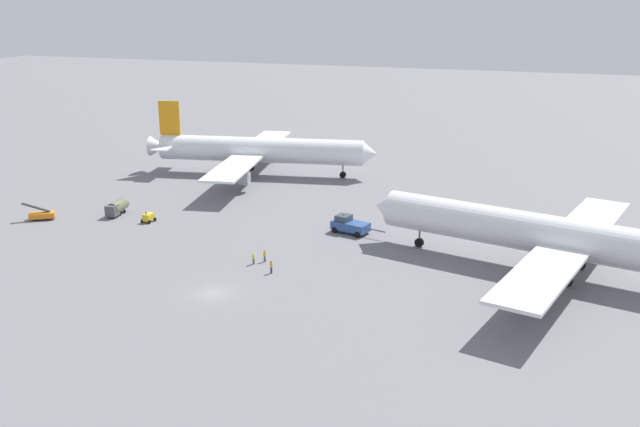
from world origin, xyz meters
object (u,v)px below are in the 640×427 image
object	(u,v)px
ground_crew_wing_walker_right	(253,258)
ground_crew_ramp_agent_by_cones	(265,256)
airliner_being_pushed	(555,237)
pushback_tug	(350,225)
gse_gpu_cart_small	(148,217)
airliner_at_gate_left	(259,150)
gse_belt_loader_portside	(42,215)
ground_crew_marshaller_foreground	(271,267)
gse_fuel_bowser_stubby	(117,207)

from	to	relation	value
ground_crew_wing_walker_right	ground_crew_ramp_agent_by_cones	bearing A→B (deg)	52.08
airliner_being_pushed	pushback_tug	world-z (taller)	airliner_being_pushed
pushback_tug	ground_crew_ramp_agent_by_cones	distance (m)	17.53
gse_gpu_cart_small	ground_crew_wing_walker_right	bearing A→B (deg)	-25.05
airliner_at_gate_left	gse_belt_loader_portside	world-z (taller)	airliner_at_gate_left
ground_crew_marshaller_foreground	gse_fuel_bowser_stubby	bearing A→B (deg)	156.75
pushback_tug	gse_fuel_bowser_stubby	distance (m)	39.71
gse_gpu_cart_small	ground_crew_marshaller_foreground	world-z (taller)	gse_gpu_cart_small
gse_belt_loader_portside	ground_crew_marshaller_foreground	size ratio (longest dim) A/B	2.79
gse_fuel_bowser_stubby	ground_crew_wing_walker_right	distance (m)	33.86
airliner_at_gate_left	gse_belt_loader_portside	bearing A→B (deg)	-116.77
gse_gpu_cart_small	ground_crew_ramp_agent_by_cones	size ratio (longest dim) A/B	1.29
airliner_being_pushed	gse_belt_loader_portside	world-z (taller)	airliner_being_pushed
airliner_at_gate_left	pushback_tug	xyz separation A→B (m)	(29.05, -29.44, -3.81)
ground_crew_ramp_agent_by_cones	gse_gpu_cart_small	bearing A→B (deg)	158.49
pushback_tug	gse_gpu_cart_small	world-z (taller)	pushback_tug
airliner_being_pushed	ground_crew_wing_walker_right	xyz separation A→B (m)	(-38.33, -10.55, -4.19)
gse_fuel_bowser_stubby	ground_crew_marshaller_foreground	bearing A→B (deg)	-23.25
gse_belt_loader_portside	gse_fuel_bowser_stubby	size ratio (longest dim) A/B	0.94
pushback_tug	ground_crew_marshaller_foreground	world-z (taller)	pushback_tug
gse_gpu_cart_small	gse_fuel_bowser_stubby	xyz separation A→B (m)	(-7.18, 1.53, 0.54)
airliner_at_gate_left	gse_gpu_cart_small	distance (m)	35.95
airliner_at_gate_left	gse_fuel_bowser_stubby	world-z (taller)	airliner_at_gate_left
airliner_being_pushed	ground_crew_wing_walker_right	distance (m)	39.98
pushback_tug	ground_crew_wing_walker_right	size ratio (longest dim) A/B	5.36
ground_crew_wing_walker_right	ground_crew_ramp_agent_by_cones	world-z (taller)	ground_crew_wing_walker_right
gse_gpu_cart_small	ground_crew_marshaller_foreground	size ratio (longest dim) A/B	1.26
airliner_being_pushed	pushback_tug	size ratio (longest dim) A/B	5.75
gse_belt_loader_portside	ground_crew_wing_walker_right	world-z (taller)	gse_belt_loader_portside
gse_belt_loader_portside	ground_crew_ramp_agent_by_cones	xyz separation A→B (m)	(42.39, -5.04, 0.04)
airliner_being_pushed	ground_crew_ramp_agent_by_cones	bearing A→B (deg)	-166.14
ground_crew_ramp_agent_by_cones	gse_fuel_bowser_stubby	bearing A→B (deg)	160.50
ground_crew_marshaller_foreground	ground_crew_ramp_agent_by_cones	world-z (taller)	ground_crew_marshaller_foreground
pushback_tug	ground_crew_ramp_agent_by_cones	world-z (taller)	pushback_tug
ground_crew_wing_walker_right	ground_crew_ramp_agent_by_cones	distance (m)	1.71
ground_crew_marshaller_foreground	ground_crew_ramp_agent_by_cones	size ratio (longest dim) A/B	1.03
gse_belt_loader_portside	gse_fuel_bowser_stubby	world-z (taller)	gse_belt_loader_portside
gse_gpu_cart_small	gse_fuel_bowser_stubby	size ratio (longest dim) A/B	0.42
pushback_tug	ground_crew_ramp_agent_by_cones	bearing A→B (deg)	-113.76
pushback_tug	ground_crew_marshaller_foreground	distance (m)	20.11
airliner_at_gate_left	ground_crew_marshaller_foreground	bearing A→B (deg)	-63.39
ground_crew_wing_walker_right	pushback_tug	bearing A→B (deg)	64.99
ground_crew_wing_walker_right	ground_crew_ramp_agent_by_cones	size ratio (longest dim) A/B	1.00
gse_gpu_cart_small	ground_crew_marshaller_foreground	xyz separation A→B (m)	(27.79, -13.49, 0.10)
gse_belt_loader_portside	ground_crew_ramp_agent_by_cones	world-z (taller)	gse_belt_loader_portside
ground_crew_marshaller_foreground	gse_belt_loader_portside	bearing A→B (deg)	169.18
airliner_being_pushed	ground_crew_ramp_agent_by_cones	size ratio (longest dim) A/B	30.90
gse_gpu_cart_small	gse_belt_loader_portside	size ratio (longest dim) A/B	0.45
airliner_being_pushed	ground_crew_ramp_agent_by_cones	xyz separation A→B (m)	(-37.28, -9.20, -4.20)
airliner_at_gate_left	ground_crew_ramp_agent_by_cones	bearing A→B (deg)	-64.20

